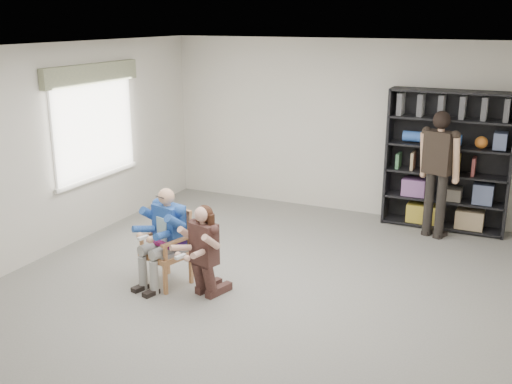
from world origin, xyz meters
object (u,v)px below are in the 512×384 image
at_px(armchair, 166,248).
at_px(bookshelf, 447,161).
at_px(standing_man, 437,176).
at_px(kneeling_woman, 203,252).
at_px(seated_man, 165,237).

relative_size(armchair, bookshelf, 0.44).
height_order(bookshelf, standing_man, bookshelf).
relative_size(kneeling_woman, bookshelf, 0.53).
bearing_deg(seated_man, bookshelf, 67.74).
bearing_deg(armchair, bookshelf, 67.74).
distance_m(bookshelf, standing_man, 0.47).
distance_m(kneeling_woman, standing_man, 3.79).
distance_m(seated_man, bookshelf, 4.44).
height_order(armchair, seated_man, seated_man).
relative_size(kneeling_woman, standing_man, 0.60).
bearing_deg(seated_man, standing_man, 64.53).
relative_size(armchair, standing_man, 0.50).
xyz_separation_m(armchair, bookshelf, (2.72, 3.48, 0.59)).
relative_size(bookshelf, standing_man, 1.14).
bearing_deg(seated_man, kneeling_woman, 4.12).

